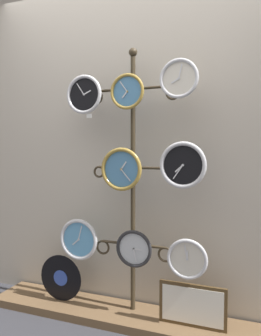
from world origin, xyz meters
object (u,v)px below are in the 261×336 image
at_px(clock_top_center, 127,92).
at_px(clock_bottom_right, 187,259).
at_px(clock_middle_right, 183,165).
at_px(clock_bottom_left, 79,239).
at_px(clock_top_left, 84,95).
at_px(clock_bottom_center, 134,249).
at_px(display_stand, 133,225).
at_px(clock_middle_center, 122,169).
at_px(clock_top_right, 179,79).
at_px(vinyl_record, 61,278).
at_px(picture_frame, 192,305).

bearing_deg(clock_top_center, clock_bottom_right, -2.77).
height_order(clock_middle_right, clock_bottom_left, clock_middle_right).
height_order(clock_top_left, clock_bottom_center, clock_top_left).
relative_size(clock_top_left, clock_bottom_center, 1.06).
height_order(display_stand, clock_top_left, display_stand).
relative_size(clock_middle_center, clock_middle_right, 0.98).
relative_size(clock_top_center, clock_top_right, 0.96).
relative_size(clock_top_right, clock_bottom_center, 0.97).
height_order(clock_top_right, clock_bottom_right, clock_top_right).
bearing_deg(clock_bottom_right, clock_bottom_left, 179.02).
height_order(clock_top_left, vinyl_record, clock_top_left).
height_order(clock_top_left, clock_middle_center, clock_top_left).
bearing_deg(clock_middle_right, clock_bottom_left, 179.04).
distance_m(display_stand, clock_middle_right, 0.60).
xyz_separation_m(display_stand, clock_top_left, (-0.34, -0.09, 0.95)).
bearing_deg(clock_top_right, display_stand, 164.98).
bearing_deg(clock_top_center, clock_top_left, 179.43).
distance_m(clock_top_center, clock_top_right, 0.36).
relative_size(clock_middle_right, clock_bottom_center, 1.15).
bearing_deg(clock_middle_center, clock_top_left, 176.14).
xyz_separation_m(display_stand, picture_frame, (0.45, -0.08, -0.48)).
height_order(display_stand, clock_top_right, display_stand).
height_order(clock_middle_right, clock_bottom_right, clock_middle_right).
height_order(display_stand, clock_top_center, display_stand).
height_order(clock_top_right, clock_middle_right, clock_top_right).
xyz_separation_m(clock_top_right, clock_middle_center, (-0.39, -0.02, -0.59)).
bearing_deg(clock_top_left, clock_middle_right, -1.82).
height_order(clock_top_center, clock_bottom_center, clock_top_center).
bearing_deg(clock_top_right, clock_top_center, -179.99).
xyz_separation_m(clock_bottom_right, vinyl_record, (-0.99, 0.04, -0.28)).
bearing_deg(clock_top_right, clock_top_left, 179.73).
distance_m(display_stand, vinyl_record, 0.73).
bearing_deg(clock_middle_center, display_stand, 68.66).
distance_m(clock_middle_right, vinyl_record, 1.31).
distance_m(clock_top_left, clock_bottom_center, 1.15).
relative_size(clock_top_left, clock_top_center, 1.14).
xyz_separation_m(display_stand, clock_bottom_right, (0.42, -0.11, -0.16)).
distance_m(clock_top_center, clock_bottom_right, 1.19).
bearing_deg(display_stand, clock_middle_right, -16.47).
bearing_deg(clock_middle_center, clock_middle_right, -0.41).
xyz_separation_m(display_stand, clock_middle_right, (0.39, -0.11, 0.45)).
xyz_separation_m(clock_bottom_center, picture_frame, (0.41, -0.00, -0.34)).
relative_size(clock_middle_right, vinyl_record, 0.86).
relative_size(clock_top_right, vinyl_record, 0.72).
distance_m(display_stand, picture_frame, 0.66).
bearing_deg(clock_top_left, picture_frame, 0.45).
xyz_separation_m(clock_top_left, picture_frame, (0.79, 0.01, -1.43)).
xyz_separation_m(clock_top_left, clock_top_right, (0.69, -0.00, 0.06)).
relative_size(display_stand, clock_top_left, 6.94).
bearing_deg(clock_bottom_center, display_stand, 115.45).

